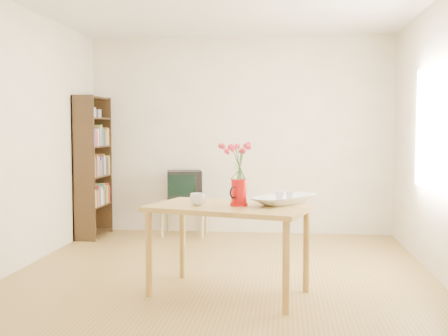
# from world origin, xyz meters

# --- Properties ---
(room) EXTENTS (4.50, 4.50, 4.50)m
(room) POSITION_xyz_m (0.03, 0.00, 1.30)
(room) COLOR olive
(room) RESTS_ON ground
(table) EXTENTS (1.45, 1.07, 0.75)m
(table) POSITION_xyz_m (0.14, -0.59, 0.66)
(table) COLOR olive
(table) RESTS_ON ground
(tv_stand) EXTENTS (0.60, 0.45, 0.46)m
(tv_stand) POSITION_xyz_m (-0.70, 1.97, 0.39)
(tv_stand) COLOR tan
(tv_stand) RESTS_ON ground
(bookshelf) EXTENTS (0.28, 0.70, 1.80)m
(bookshelf) POSITION_xyz_m (-1.85, 1.75, 0.84)
(bookshelf) COLOR black
(bookshelf) RESTS_ON ground
(pitcher) EXTENTS (0.15, 0.21, 0.23)m
(pitcher) POSITION_xyz_m (0.22, -0.59, 0.85)
(pitcher) COLOR red
(pitcher) RESTS_ON table
(flowers) EXTENTS (0.26, 0.26, 0.36)m
(flowers) POSITION_xyz_m (0.22, -0.59, 1.14)
(flowers) COLOR #F13856
(flowers) RESTS_ON pitcher
(mug) EXTENTS (0.14, 0.14, 0.10)m
(mug) POSITION_xyz_m (-0.12, -0.60, 0.80)
(mug) COLOR white
(mug) RESTS_ON table
(bowl) EXTENTS (0.64, 0.64, 0.43)m
(bowl) POSITION_xyz_m (0.60, -0.44, 0.97)
(bowl) COLOR white
(bowl) RESTS_ON table
(teacup_a) EXTENTS (0.10, 0.10, 0.07)m
(teacup_a) POSITION_xyz_m (0.56, -0.44, 0.92)
(teacup_a) COLOR white
(teacup_a) RESTS_ON bowl
(teacup_b) EXTENTS (0.09, 0.09, 0.06)m
(teacup_b) POSITION_xyz_m (0.64, -0.42, 0.92)
(teacup_b) COLOR white
(teacup_b) RESTS_ON bowl
(television) EXTENTS (0.51, 0.49, 0.38)m
(television) POSITION_xyz_m (-0.70, 1.98, 0.66)
(television) COLOR black
(television) RESTS_ON tv_stand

